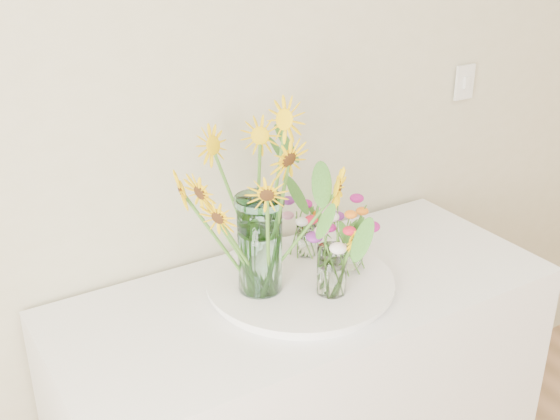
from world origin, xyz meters
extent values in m
cube|color=white|center=(-0.19, 1.93, 0.45)|extent=(1.40, 0.60, 0.90)
cylinder|color=white|center=(-0.20, 1.94, 0.91)|extent=(0.49, 0.49, 0.02)
cylinder|color=#B6F5EE|center=(-0.32, 1.96, 1.06)|extent=(0.14, 0.14, 0.27)
cylinder|color=white|center=(-0.17, 1.84, 0.99)|extent=(0.10, 0.10, 0.14)
cylinder|color=white|center=(-0.11, 2.06, 0.97)|extent=(0.07, 0.07, 0.10)
camera|label=1|loc=(-1.13, 0.55, 1.90)|focal=45.00mm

